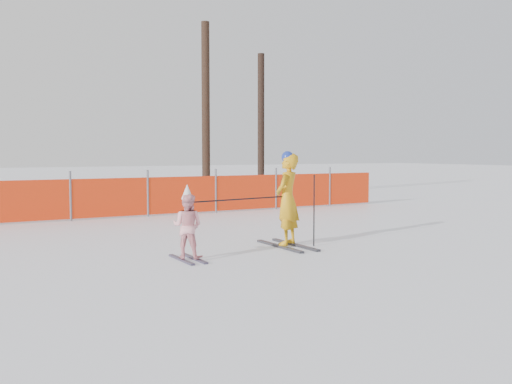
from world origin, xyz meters
The scene contains 6 objects.
ground centered at (0.00, 0.00, 0.00)m, with size 120.00×120.00×0.00m, color white.
adult centered at (0.51, 0.24, 0.87)m, with size 0.72×1.48×1.74m.
child centered at (-1.57, -0.07, 0.55)m, with size 0.63×0.95×1.21m.
ski_poles centered at (0.09, 0.07, 0.81)m, with size 2.42×0.30×1.31m.
safety_fence centered at (-1.40, 6.17, 0.56)m, with size 17.63×0.06×1.25m.
tree_trunks centered at (4.73, 10.81, 3.01)m, with size 3.29×1.58×6.31m.
Camera 1 is at (-5.03, -8.45, 1.72)m, focal length 40.00 mm.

